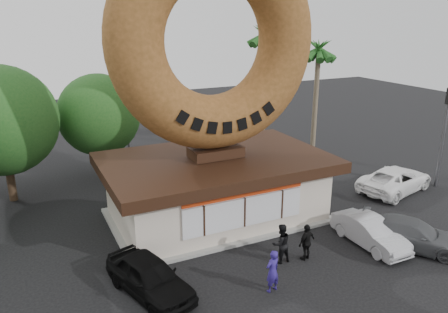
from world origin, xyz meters
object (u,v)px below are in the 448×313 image
Objects in this scene: donut_shop at (216,185)px; person_right at (307,242)px; car_white at (395,180)px; car_grey at (412,234)px; giant_donut at (215,41)px; street_lamp at (128,102)px; person_center at (281,243)px; person_left at (272,271)px; car_black at (150,277)px; traffic_signal at (445,125)px; car_silver at (370,232)px.

donut_shop reaches higher than person_right.
person_right reaches higher than car_white.
car_grey is at bearing -45.33° from donut_shop.
giant_donut is 11.10m from street_lamp.
street_lamp is 4.58× the size of person_center.
person_right is 0.36× the size of car_grey.
car_black is at bearing -36.74° from person_left.
person_left is at bearing -96.67° from donut_shop.
street_lamp is 19.90m from traffic_signal.
car_black is at bearing -171.31° from traffic_signal.
person_left is 1.04× the size of person_right.
traffic_signal is at bearing -167.22° from person_center.
donut_shop reaches higher than person_left.
traffic_signal is 15.83m from person_left.
car_silver is at bearing 111.30° from car_white.
street_lamp reaches higher than traffic_signal.
person_center is at bearing -31.40° from person_right.
street_lamp is 16.31m from person_right.
street_lamp reaches higher than car_grey.
person_right is at bearing -165.69° from person_left.
donut_shop is 2.13× the size of car_white.
giant_donut is 5.86× the size of person_center.
donut_shop is 5.27m from person_center.
car_black is 0.81× the size of car_white.
person_right is 3.36m from car_silver.
donut_shop is at bearing 97.85° from car_grey.
person_center is 0.44× the size of car_silver.
car_silver is at bearing 177.27° from person_left.
car_black is (-3.17, -14.92, -3.75)m from street_lamp.
person_left is at bearing 100.10° from car_white.
car_white is (11.88, 5.32, -0.13)m from person_left.
street_lamp reaches higher than donut_shop.
donut_shop is 1.09× the size of giant_donut.
donut_shop reaches higher than car_grey.
donut_shop is 2.46× the size of car_grey.
person_left is 0.98× the size of person_center.
person_left is (-0.79, -6.78, -8.06)m from giant_donut.
street_lamp is at bearing -92.65° from person_right.
car_silver is (5.08, -5.73, -8.27)m from giant_donut.
donut_shop is 10.54m from street_lamp.
traffic_signal reaches higher than car_silver.
car_black is at bearing 88.07° from car_white.
donut_shop is 11.23m from car_white.
car_grey is at bearing 125.59° from car_white.
car_grey is at bearing -147.47° from traffic_signal.
donut_shop is 2.84× the size of car_silver.
donut_shop is at bearing 27.35° from car_black.
giant_donut is at bearing 90.00° from donut_shop.
traffic_signal reaches higher than person_center.
donut_shop is at bearing 131.33° from car_silver.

